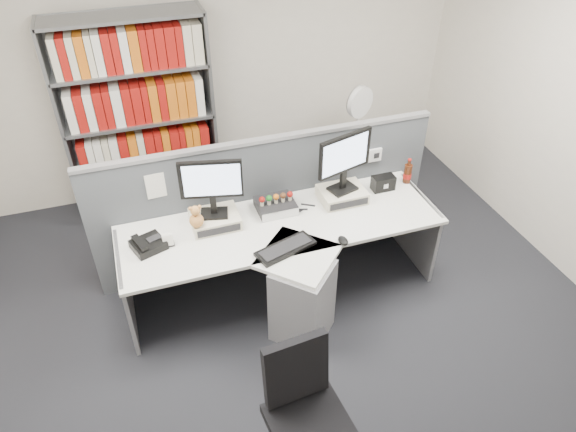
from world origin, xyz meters
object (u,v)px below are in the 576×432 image
object	(u,v)px
filing_cabinet	(354,165)
office_chair	(305,411)
desktop_pc	(276,206)
mouse	(343,241)
monitor_right	(345,158)
cola_bottle	(407,174)
shelving_unit	(140,123)
keyboard	(286,248)
desk_calendar	(168,241)
desk_phone	(148,244)
desk	(290,266)
speaker	(383,183)
desk_fan	(359,106)
monitor_left	(211,184)

from	to	relation	value
filing_cabinet	office_chair	xyz separation A→B (m)	(-1.55, -2.69, 0.17)
desktop_pc	office_chair	size ratio (longest dim) A/B	0.32
mouse	monitor_right	bearing A→B (deg)	67.72
cola_bottle	office_chair	bearing A→B (deg)	-132.63
monitor_right	shelving_unit	xyz separation A→B (m)	(-1.50, 1.46, -0.15)
cola_bottle	shelving_unit	distance (m)	2.57
desktop_pc	office_chair	bearing A→B (deg)	-101.93
monitor_right	filing_cabinet	bearing A→B (deg)	59.25
keyboard	cola_bottle	world-z (taller)	cola_bottle
filing_cabinet	desk_calendar	bearing A→B (deg)	-151.18
desktop_pc	desk_phone	xyz separation A→B (m)	(-1.07, -0.16, -0.00)
cola_bottle	filing_cabinet	xyz separation A→B (m)	(-0.05, 0.95, -0.46)
filing_cabinet	cola_bottle	bearing A→B (deg)	-87.02
keyboard	mouse	xyz separation A→B (m)	(0.44, -0.06, 0.01)
desk	desktop_pc	bearing A→B (deg)	88.07
speaker	cola_bottle	distance (m)	0.26
desk_fan	monitor_left	bearing A→B (deg)	-149.19
desk	shelving_unit	xyz separation A→B (m)	(-0.90, 1.85, 0.52)
cola_bottle	desk_fan	size ratio (longest dim) A/B	0.44
desk_phone	speaker	world-z (taller)	speaker
desk_phone	filing_cabinet	distance (m)	2.56
speaker	cola_bottle	bearing A→B (deg)	7.55
desk	mouse	world-z (taller)	mouse
desk_phone	desk	bearing A→B (deg)	-13.85
desk_calendar	desk_fan	world-z (taller)	desk_fan
desk_calendar	speaker	xyz separation A→B (m)	(1.90, 0.17, 0.02)
monitor_right	cola_bottle	world-z (taller)	monitor_right
desk	shelving_unit	size ratio (longest dim) A/B	1.30
monitor_left	cola_bottle	size ratio (longest dim) A/B	2.06
desktop_pc	mouse	size ratio (longest dim) A/B	2.70
monitor_right	filing_cabinet	size ratio (longest dim) A/B	0.74
shelving_unit	monitor_left	bearing A→B (deg)	-74.87
desktop_pc	mouse	distance (m)	0.68
monitor_left	speaker	distance (m)	1.54
desk	filing_cabinet	world-z (taller)	desk
monitor_right	mouse	size ratio (longest dim) A/B	4.51
mouse	desk_fan	xyz separation A→B (m)	(0.82, 1.55, 0.30)
monitor_right	keyboard	distance (m)	0.91
desktop_pc	keyboard	size ratio (longest dim) A/B	0.62
desktop_pc	desk_calendar	distance (m)	0.93
desk_calendar	office_chair	bearing A→B (deg)	-70.19
cola_bottle	monitor_left	bearing A→B (deg)	-178.00
desk_calendar	shelving_unit	world-z (taller)	shelving_unit
filing_cabinet	mouse	bearing A→B (deg)	-117.96
desk_phone	office_chair	bearing A→B (deg)	-65.56
desk_phone	office_chair	size ratio (longest dim) A/B	0.30
monitor_right	desk_calendar	bearing A→B (deg)	-174.68
monitor_left	keyboard	world-z (taller)	monitor_left
keyboard	mouse	size ratio (longest dim) A/B	4.33
shelving_unit	filing_cabinet	bearing A→B (deg)	-12.07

